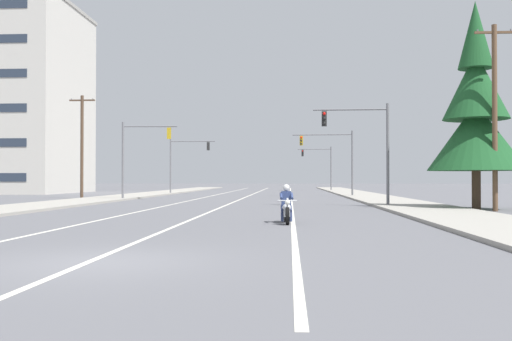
% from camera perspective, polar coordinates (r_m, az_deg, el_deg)
% --- Properties ---
extents(ground_plane, '(400.00, 400.00, 0.00)m').
position_cam_1_polar(ground_plane, '(11.94, -15.36, -8.80)').
color(ground_plane, '#5B5B60').
extents(lane_stripe_center, '(0.16, 100.00, 0.01)m').
position_cam_1_polar(lane_stripe_center, '(56.37, -0.71, -2.54)').
color(lane_stripe_center, beige).
rests_on(lane_stripe_center, ground).
extents(lane_stripe_left, '(0.16, 100.00, 0.01)m').
position_cam_1_polar(lane_stripe_left, '(56.74, -4.38, -2.53)').
color(lane_stripe_left, beige).
rests_on(lane_stripe_left, ground).
extents(lane_stripe_right, '(0.16, 100.00, 0.01)m').
position_cam_1_polar(lane_stripe_right, '(56.23, 3.51, -2.54)').
color(lane_stripe_right, beige).
rests_on(lane_stripe_right, ground).
extents(sidewalk_kerb_right, '(4.40, 110.00, 0.14)m').
position_cam_1_polar(sidewalk_kerb_right, '(51.73, 11.38, -2.60)').
color(sidewalk_kerb_right, '#9E998E').
rests_on(sidewalk_kerb_right, ground).
extents(sidewalk_kerb_left, '(4.40, 110.00, 0.14)m').
position_cam_1_polar(sidewalk_kerb_left, '(53.32, -12.74, -2.54)').
color(sidewalk_kerb_left, '#9E998E').
rests_on(sidewalk_kerb_left, ground).
extents(motorcycle_with_rider, '(0.70, 2.19, 1.46)m').
position_cam_1_polar(motorcycle_with_rider, '(21.49, 3.06, -3.71)').
color(motorcycle_with_rider, black).
rests_on(motorcycle_with_rider, ground).
extents(traffic_signal_near_right, '(4.55, 0.37, 6.20)m').
position_cam_1_polar(traffic_signal_near_right, '(34.98, 10.94, 3.13)').
color(traffic_signal_near_right, slate).
rests_on(traffic_signal_near_right, ground).
extents(traffic_signal_near_left, '(4.42, 0.47, 6.20)m').
position_cam_1_polar(traffic_signal_near_left, '(46.41, -11.65, 2.14)').
color(traffic_signal_near_left, slate).
rests_on(traffic_signal_near_left, ground).
extents(traffic_signal_mid_right, '(5.70, 0.50, 6.20)m').
position_cam_1_polar(traffic_signal_mid_right, '(54.23, 7.84, 1.78)').
color(traffic_signal_mid_right, slate).
rests_on(traffic_signal_mid_right, ground).
extents(traffic_signal_mid_left, '(5.04, 0.39, 6.20)m').
position_cam_1_polar(traffic_signal_mid_left, '(63.96, -7.25, 1.34)').
color(traffic_signal_mid_left, slate).
rests_on(traffic_signal_mid_left, ground).
extents(traffic_signal_far_right, '(4.77, 0.37, 6.20)m').
position_cam_1_polar(traffic_signal_far_right, '(80.42, 6.55, 0.88)').
color(traffic_signal_far_right, slate).
rests_on(traffic_signal_far_right, ground).
extents(utility_pole_right_near, '(1.99, 0.26, 9.60)m').
position_cam_1_polar(utility_pole_right_near, '(31.84, 22.73, 5.22)').
color(utility_pole_right_near, brown).
rests_on(utility_pole_right_near, ground).
extents(utility_pole_left_near, '(2.19, 0.26, 8.70)m').
position_cam_1_polar(utility_pole_left_near, '(50.27, -16.98, 2.49)').
color(utility_pole_left_near, '#4C3828').
rests_on(utility_pole_left_near, ground).
extents(conifer_tree_right_verge_near, '(5.17, 5.17, 11.38)m').
position_cam_1_polar(conifer_tree_right_verge_near, '(33.38, 21.09, 5.32)').
color(conifer_tree_right_verge_near, '#423023').
rests_on(conifer_tree_right_verge_near, ground).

